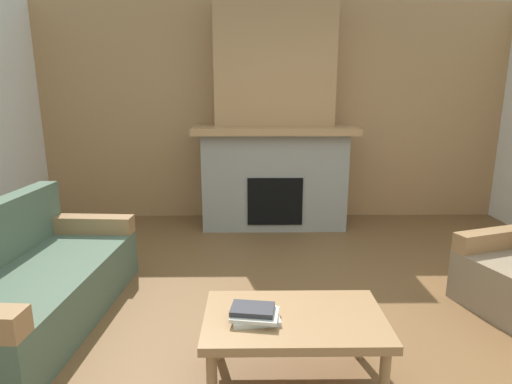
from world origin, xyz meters
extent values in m
plane|color=brown|center=(0.00, 0.00, 0.00)|extent=(9.00, 9.00, 0.00)
cube|color=#A87A4C|center=(0.00, 3.00, 1.35)|extent=(6.00, 0.12, 2.70)
cube|color=gray|center=(0.00, 2.59, 0.57)|extent=(1.70, 0.70, 1.15)
cube|color=black|center=(0.00, 2.26, 0.38)|extent=(0.64, 0.08, 0.56)
cube|color=#A87A4C|center=(0.00, 2.54, 1.19)|extent=(1.90, 0.82, 0.08)
cube|color=#A87A4C|center=(0.00, 2.69, 1.97)|extent=(1.40, 0.50, 1.47)
cube|color=#4C604C|center=(-1.81, 0.29, 0.20)|extent=(0.95, 1.85, 0.40)
cube|color=#997047|center=(-1.76, 1.11, 0.48)|extent=(0.85, 0.21, 0.15)
cube|color=#997047|center=(1.70, 0.69, 0.48)|extent=(0.77, 0.37, 0.15)
cube|color=#997047|center=(-0.04, -0.40, 0.41)|extent=(1.00, 0.60, 0.05)
cylinder|color=#997047|center=(-0.48, -0.64, 0.19)|extent=(0.06, 0.06, 0.38)
cylinder|color=#997047|center=(0.40, -0.64, 0.19)|extent=(0.06, 0.06, 0.38)
cylinder|color=#997047|center=(-0.48, -0.16, 0.19)|extent=(0.06, 0.06, 0.38)
cylinder|color=#997047|center=(0.40, -0.16, 0.19)|extent=(0.06, 0.06, 0.38)
cube|color=beige|center=(-0.26, -0.44, 0.44)|extent=(0.27, 0.21, 0.03)
cube|color=beige|center=(-0.26, -0.45, 0.47)|extent=(0.27, 0.21, 0.02)
cube|color=#2D2D33|center=(-0.27, -0.44, 0.49)|extent=(0.25, 0.18, 0.03)
camera|label=1|loc=(-0.28, -2.50, 1.64)|focal=29.54mm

